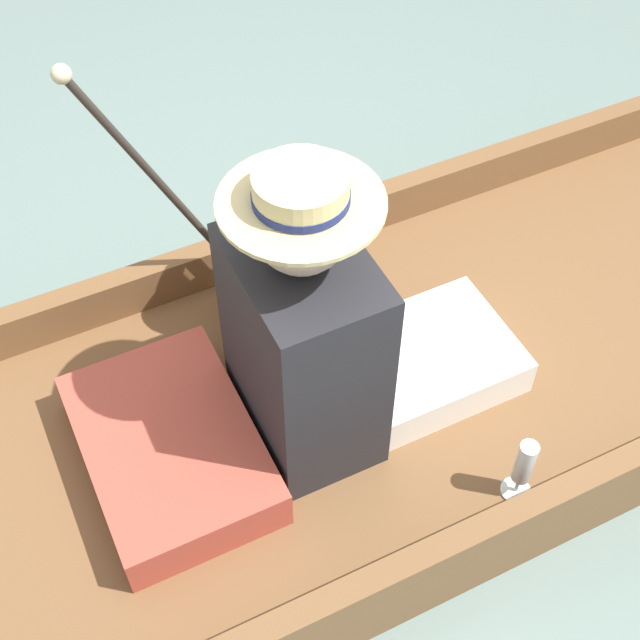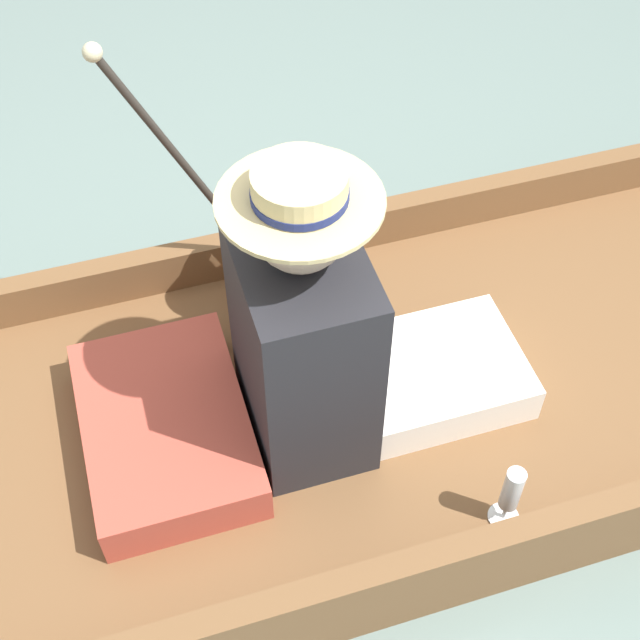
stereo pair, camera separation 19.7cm
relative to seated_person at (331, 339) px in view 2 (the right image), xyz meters
The scene contains 7 objects.
ground_plane 0.43m from the seated_person, 122.13° to the right, with size 16.00×16.00×0.00m, color slate.
punt_boat 0.36m from the seated_person, 122.13° to the right, with size 1.11×3.32×0.26m.
seat_cushion 0.47m from the seated_person, 94.71° to the right, with size 0.56×0.39×0.12m.
seated_person is the anchor object (origin of this frame).
teddy_bear 0.37m from the seated_person, behind, with size 0.30×0.18×0.43m.
wine_glass 0.53m from the seated_person, 36.96° to the left, with size 0.07×0.07×0.20m.
walking_cane 0.57m from the seated_person, 155.45° to the right, with size 0.04×0.40×0.84m.
Camera 2 is at (1.25, -0.34, 2.01)m, focal length 50.00 mm.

